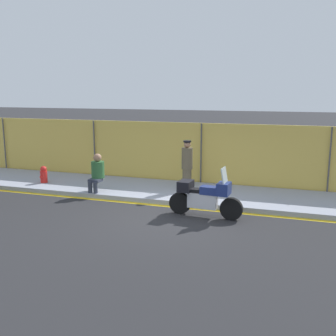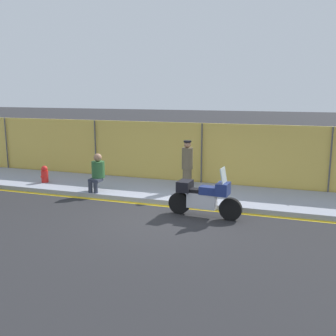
{
  "view_description": "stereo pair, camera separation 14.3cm",
  "coord_description": "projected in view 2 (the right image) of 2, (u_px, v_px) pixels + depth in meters",
  "views": [
    {
      "loc": [
        3.26,
        -9.87,
        3.48
      ],
      "look_at": [
        -0.63,
        1.97,
        1.02
      ],
      "focal_mm": 42.0,
      "sensor_mm": 36.0,
      "label": 1
    },
    {
      "loc": [
        3.39,
        -9.83,
        3.48
      ],
      "look_at": [
        -0.63,
        1.97,
        1.02
      ],
      "focal_mm": 42.0,
      "sensor_mm": 36.0,
      "label": 2
    }
  ],
  "objects": [
    {
      "name": "ground_plane",
      "position": [
        166.0,
        218.0,
        10.87
      ],
      "size": [
        120.0,
        120.0,
        0.0
      ],
      "primitive_type": "plane",
      "color": "#262628"
    },
    {
      "name": "sidewalk",
      "position": [
        191.0,
        193.0,
        13.25
      ],
      "size": [
        32.39,
        2.74,
        0.15
      ],
      "color": "#8E93A3",
      "rests_on": "ground_plane"
    },
    {
      "name": "motorcycle",
      "position": [
        204.0,
        197.0,
        10.92
      ],
      "size": [
        2.13,
        0.6,
        1.44
      ],
      "rotation": [
        0.0,
        0.0,
        -0.08
      ],
      "color": "black",
      "rests_on": "ground_plane"
    },
    {
      "name": "person_seated_on_curb",
      "position": [
        97.0,
        171.0,
        13.21
      ],
      "size": [
        0.44,
        0.68,
        1.26
      ],
      "color": "#2D3342",
      "rests_on": "sidewalk"
    },
    {
      "name": "curb_paint_stripe",
      "position": [
        178.0,
        207.0,
        11.91
      ],
      "size": [
        32.39,
        0.18,
        0.01
      ],
      "color": "gold",
      "rests_on": "ground_plane"
    },
    {
      "name": "officer_standing",
      "position": [
        187.0,
        165.0,
        13.28
      ],
      "size": [
        0.37,
        0.37,
        1.69
      ],
      "color": "brown",
      "rests_on": "sidewalk"
    },
    {
      "name": "fire_hydrant",
      "position": [
        45.0,
        174.0,
        14.48
      ],
      "size": [
        0.25,
        0.32,
        0.62
      ],
      "color": "red",
      "rests_on": "sidewalk"
    },
    {
      "name": "storefront_fence",
      "position": [
        202.0,
        155.0,
        14.4
      ],
      "size": [
        30.77,
        0.17,
        2.33
      ],
      "color": "gold",
      "rests_on": "ground_plane"
    }
  ]
}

